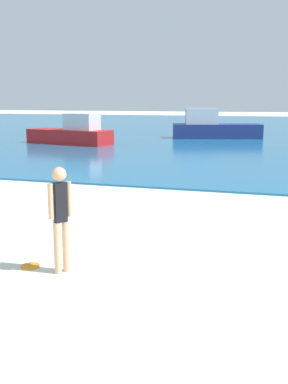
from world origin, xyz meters
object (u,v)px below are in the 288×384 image
(person_standing, at_px, (60,214))
(boat_far, at_px, (213,128))
(frisbee, at_px, (30,266))
(boat_near, at_px, (72,133))

(person_standing, bearing_deg, boat_far, -138.14)
(frisbee, xyz_separation_m, boat_far, (-0.96, 24.30, 0.71))
(frisbee, height_order, boat_near, boat_near)
(person_standing, distance_m, boat_near, 19.87)
(boat_far, bearing_deg, person_standing, -102.30)
(person_standing, distance_m, boat_far, 24.39)
(boat_near, bearing_deg, frisbee, 126.34)
(boat_far, bearing_deg, boat_near, -153.50)
(frisbee, relative_size, boat_near, 0.05)
(person_standing, distance_m, frisbee, 1.06)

